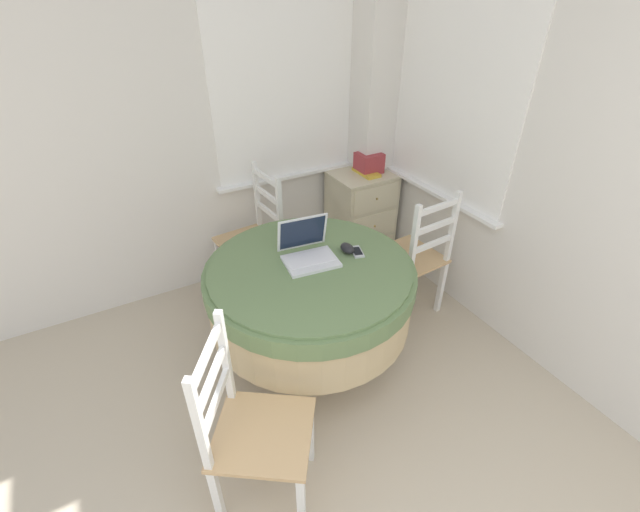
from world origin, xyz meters
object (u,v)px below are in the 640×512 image
Objects in this scene: round_dining_table at (310,289)px; dining_chair_near_right_window at (414,258)px; dining_chair_near_back_window at (254,238)px; laptop at (308,251)px; book_on_cabinet at (366,172)px; cell_phone at (357,252)px; computer_mouse at (347,248)px; corner_cabinet at (360,214)px; dining_chair_camera_near at (252,430)px; storage_box at (369,163)px.

dining_chair_near_right_window reaches higher than round_dining_table.
dining_chair_near_back_window is at bearing 137.93° from dining_chair_near_right_window.
dining_chair_near_right_window is at bearing 1.14° from laptop.
laptop is 1.33× the size of book_on_cabinet.
dining_chair_near_right_window reaches higher than cell_phone.
dining_chair_near_right_window is at bearing 6.67° from computer_mouse.
dining_chair_near_back_window is (-0.27, 0.86, -0.30)m from computer_mouse.
laptop reaches higher than corner_cabinet.
round_dining_table is 0.32m from computer_mouse.
dining_chair_camera_near is at bearing -132.84° from laptop.
round_dining_table is at bearing -89.46° from dining_chair_near_back_window.
corner_cabinet is (1.59, 1.54, -0.08)m from dining_chair_camera_near.
dining_chair_near_back_window is 1.05m from book_on_cabinet.
cell_phone is (0.31, -0.02, 0.17)m from round_dining_table.
dining_chair_near_back_window is 1.00× the size of dining_chair_camera_near.
computer_mouse is 0.95m from dining_chair_near_back_window.
round_dining_table is at bearing -110.19° from laptop.
dining_chair_camera_near is at bearing -135.91° from corner_cabinet.
corner_cabinet is 0.39m from book_on_cabinet.
computer_mouse is (0.26, 0.02, 0.20)m from round_dining_table.
round_dining_table is 11.40× the size of computer_mouse.
dining_chair_near_right_window is 0.88m from book_on_cabinet.
dining_chair_camera_near reaches higher than book_on_cabinet.
dining_chair_near_back_window is (-0.03, 0.80, -0.33)m from laptop.
computer_mouse is 1.13m from dining_chair_camera_near.
dining_chair_near_back_window is at bearing 109.49° from cell_phone.
dining_chair_near_back_window is (-0.31, 0.89, -0.28)m from cell_phone.
computer_mouse is 1.19m from storage_box.
dining_chair_near_right_window is 1.27× the size of corner_cabinet.
storage_box is at bearing 2.31° from dining_chair_near_back_window.
cell_phone is 0.98m from dining_chair_near_back_window.
dining_chair_near_right_window is at bearing 10.34° from cell_phone.
round_dining_table is 1.58× the size of corner_cabinet.
corner_cabinet is at bearing 43.30° from round_dining_table.
dining_chair_near_right_window reaches higher than corner_cabinet.
cell_phone is (0.28, -0.09, -0.04)m from laptop.
dining_chair_near_back_window reaches higher than round_dining_table.
computer_mouse is 0.06m from cell_phone.
book_on_cabinet is at bearing 1.18° from dining_chair_near_back_window.
cell_phone is at bearing -126.99° from book_on_cabinet.
dining_chair_near_right_window is at bearing 5.70° from round_dining_table.
dining_chair_near_right_window is (0.56, 0.10, -0.28)m from cell_phone.
corner_cabinet is at bearing 2.70° from dining_chair_near_back_window.
storage_box is at bearing -5.21° from corner_cabinet.
book_on_cabinet is (0.97, 0.82, -0.01)m from laptop.
dining_chair_near_right_window is 5.02× the size of storage_box.
laptop is at bearing 69.81° from round_dining_table.
laptop is at bearing 47.16° from dining_chair_camera_near.
dining_chair_near_back_window and dining_chair_near_right_window have the same top height.
dining_chair_near_back_window reaches higher than computer_mouse.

